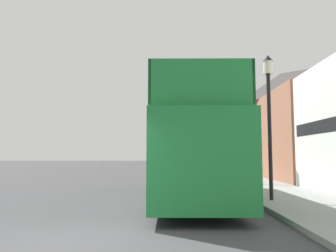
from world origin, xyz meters
The scene contains 7 objects.
ground_plane centered at (0.00, 21.00, 0.00)m, with size 144.00×144.00×0.00m, color #3D3D3F.
sidewalk centered at (6.33, 18.00, 0.07)m, with size 3.35×108.00×0.14m.
brick_terrace_rear centered at (11.01, 21.04, 4.23)m, with size 6.00×20.53×8.45m.
tour_bus centered at (2.59, 6.43, 1.78)m, with size 2.64×9.96×3.93m.
parked_car_ahead_of_bus centered at (3.52, 15.20, 0.65)m, with size 1.99×4.46×1.39m.
lamp_post_nearest centered at (5.25, 5.27, 3.54)m, with size 0.35×0.35×4.97m.
lamp_post_second centered at (5.27, 12.32, 3.32)m, with size 0.35×0.35×4.60m.
Camera 1 is at (1.93, -5.88, 1.63)m, focal length 35.00 mm.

